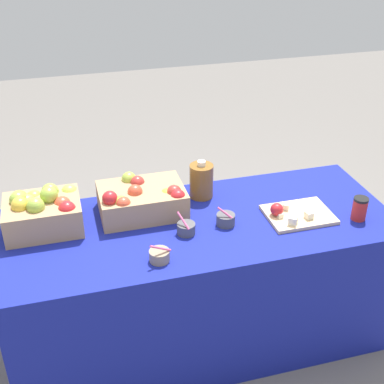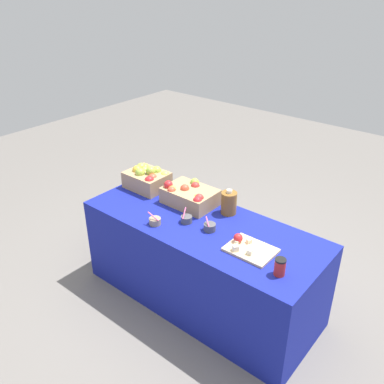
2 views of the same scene
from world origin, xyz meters
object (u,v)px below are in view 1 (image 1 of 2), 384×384
object	(u,v)px
cutting_board_front	(295,214)
sample_bowl_mid	(186,228)
sample_bowl_near	(159,255)
apple_crate_left	(43,211)
apple_crate_middle	(142,199)
cider_jug	(201,181)
coffee_cup	(360,208)
sample_bowl_far	(226,219)

from	to	relation	value
cutting_board_front	sample_bowl_mid	world-z (taller)	sample_bowl_mid
sample_bowl_near	sample_bowl_mid	bearing A→B (deg)	46.02
apple_crate_left	sample_bowl_near	bearing A→B (deg)	-40.23
apple_crate_middle	apple_crate_left	bearing A→B (deg)	-179.41
cutting_board_front	sample_bowl_mid	xyz separation A→B (m)	(-0.55, 0.00, 0.01)
cutting_board_front	sample_bowl_near	xyz separation A→B (m)	(-0.72, -0.17, 0.01)
apple_crate_left	apple_crate_middle	world-z (taller)	apple_crate_left
sample_bowl_mid	cider_jug	distance (m)	0.36
apple_crate_middle	cider_jug	world-z (taller)	cider_jug
apple_crate_left	sample_bowl_near	world-z (taller)	apple_crate_left
cider_jug	coffee_cup	size ratio (longest dim) A/B	1.74
cutting_board_front	sample_bowl_near	world-z (taller)	sample_bowl_near
apple_crate_middle	coffee_cup	distance (m)	1.06
cutting_board_front	coffee_cup	xyz separation A→B (m)	(0.29, -0.10, 0.04)
apple_crate_left	cutting_board_front	world-z (taller)	apple_crate_left
cider_jug	sample_bowl_near	bearing A→B (deg)	-124.26
apple_crate_left	cider_jug	size ratio (longest dim) A/B	1.73
sample_bowl_far	sample_bowl_near	bearing A→B (deg)	-152.20
apple_crate_middle	sample_bowl_mid	bearing A→B (deg)	-54.97
cider_jug	sample_bowl_far	bearing A→B (deg)	-82.84
apple_crate_middle	sample_bowl_near	world-z (taller)	apple_crate_middle
cutting_board_front	cider_jug	distance (m)	0.51
cutting_board_front	coffee_cup	distance (m)	0.31
apple_crate_left	sample_bowl_mid	world-z (taller)	apple_crate_left
apple_crate_middle	sample_bowl_far	size ratio (longest dim) A/B	4.09
coffee_cup	apple_crate_left	bearing A→B (deg)	167.41
sample_bowl_far	coffee_cup	size ratio (longest dim) A/B	0.87
sample_bowl_far	cutting_board_front	bearing A→B (deg)	-4.54
apple_crate_left	apple_crate_middle	size ratio (longest dim) A/B	0.84
sample_bowl_near	sample_bowl_far	distance (m)	0.42
sample_bowl_mid	sample_bowl_far	world-z (taller)	sample_bowl_mid
sample_bowl_near	cider_jug	bearing A→B (deg)	55.74
sample_bowl_far	cider_jug	bearing A→B (deg)	97.16
cutting_board_front	sample_bowl_far	size ratio (longest dim) A/B	3.16
cutting_board_front	cider_jug	size ratio (longest dim) A/B	1.58
apple_crate_middle	sample_bowl_mid	world-z (taller)	apple_crate_middle
apple_crate_left	sample_bowl_near	xyz separation A→B (m)	(0.47, -0.40, -0.07)
sample_bowl_far	coffee_cup	xyz separation A→B (m)	(0.64, -0.13, 0.03)
apple_crate_left	sample_bowl_near	size ratio (longest dim) A/B	3.35
coffee_cup	apple_crate_middle	bearing A→B (deg)	161.59
sample_bowl_far	coffee_cup	world-z (taller)	coffee_cup
apple_crate_left	cutting_board_front	bearing A→B (deg)	-11.08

